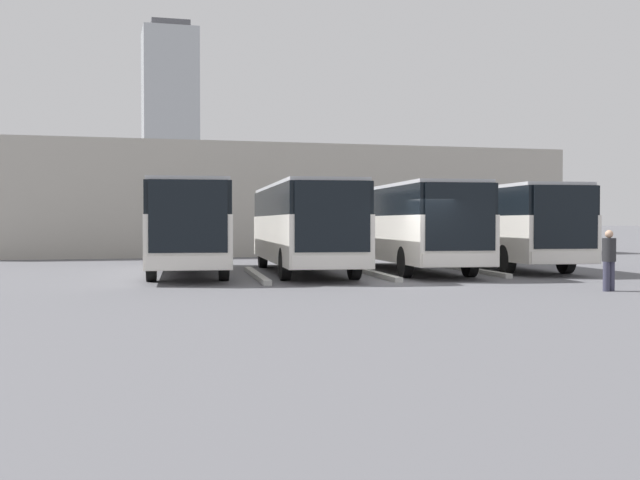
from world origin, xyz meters
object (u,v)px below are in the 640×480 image
bus_1 (408,224)px  bus_0 (498,224)px  pedestrian (609,258)px  bus_2 (303,224)px  bus_3 (187,224)px

bus_1 → bus_0: bearing=-164.5°
bus_0 → pedestrian: (2.13, 10.14, -0.89)m
bus_1 → bus_2: bearing=7.1°
bus_0 → bus_3: size_ratio=1.00×
bus_0 → pedestrian: bearing=83.7°
bus_3 → bus_2: bearing=176.5°
bus_0 → bus_2: size_ratio=1.00×
bus_1 → bus_3: same height
bus_3 → bus_1: bearing=-178.2°
bus_1 → bus_3: (8.04, -0.53, 0.00)m
pedestrian → bus_1: bearing=-95.8°
bus_0 → bus_1: bearing=15.5°
bus_1 → bus_2: same height
bus_2 → bus_0: bearing=-168.7°
bus_2 → bus_3: 4.07m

